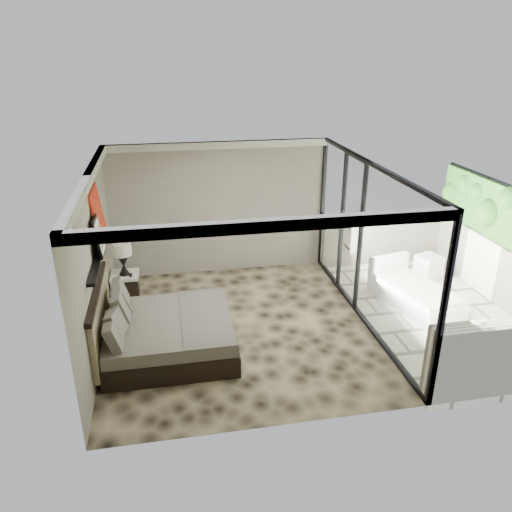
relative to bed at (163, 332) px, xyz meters
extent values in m
plane|color=black|center=(1.28, 0.47, -0.34)|extent=(5.00, 5.00, 0.00)
cube|color=silver|center=(1.28, 0.47, 2.45)|extent=(4.50, 5.00, 0.02)
cube|color=gray|center=(1.28, 2.96, 1.06)|extent=(4.50, 0.02, 2.80)
cube|color=gray|center=(-0.96, 0.47, 1.06)|extent=(0.02, 5.00, 2.80)
cube|color=white|center=(3.53, 0.47, 1.06)|extent=(0.08, 5.00, 2.80)
cube|color=#BAB69F|center=(5.03, 0.47, -0.40)|extent=(3.00, 5.00, 0.12)
cube|color=beige|center=(6.38, 0.47, 0.21)|extent=(0.30, 5.00, 1.10)
cube|color=black|center=(-0.90, 0.57, 1.16)|extent=(0.12, 2.20, 0.05)
cube|color=black|center=(0.11, 0.00, -0.17)|extent=(2.00, 1.90, 0.34)
cube|color=#666355|center=(0.11, 0.00, 0.11)|extent=(1.94, 1.84, 0.21)
cube|color=#525047|center=(0.68, 0.00, 0.22)|extent=(0.76, 1.88, 0.03)
cube|color=#96845F|center=(-0.92, 0.00, 0.33)|extent=(0.08, 2.00, 0.95)
cube|color=black|center=(-0.67, 1.98, -0.08)|extent=(0.60, 0.60, 0.52)
cone|color=black|center=(-0.67, 1.95, 0.27)|extent=(0.20, 0.20, 0.18)
cone|color=black|center=(-0.67, 1.95, 0.46)|extent=(0.20, 0.20, 0.18)
cylinder|color=white|center=(-0.67, 1.95, 0.71)|extent=(0.36, 0.36, 0.24)
cube|color=#C13C10|center=(-0.91, 1.14, 1.64)|extent=(0.13, 0.90, 0.90)
cube|color=black|center=(-0.86, 0.55, 1.49)|extent=(0.11, 0.50, 0.60)
cube|color=white|center=(5.61, 1.87, -0.12)|extent=(0.56, 0.56, 0.45)
cube|color=white|center=(4.69, 0.70, -0.18)|extent=(1.29, 1.94, 0.31)
cube|color=white|center=(4.69, 0.70, 0.02)|extent=(1.22, 1.82, 0.09)
cube|color=white|center=(4.50, 1.51, 0.17)|extent=(0.90, 0.34, 0.39)
camera|label=1|loc=(0.20, -6.98, 4.18)|focal=35.00mm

